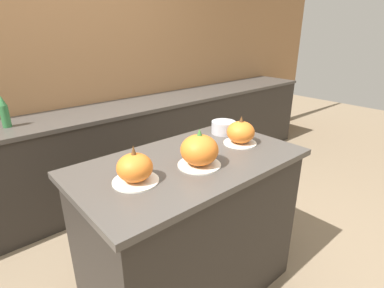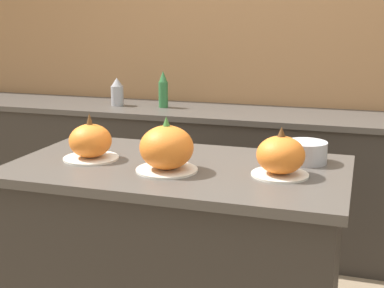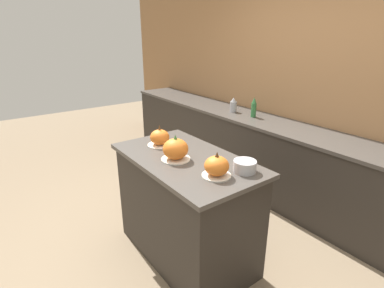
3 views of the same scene
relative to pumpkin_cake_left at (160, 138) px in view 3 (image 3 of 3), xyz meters
name	(u,v)px [view 3 (image 3 of 3)]	position (x,y,z in m)	size (l,w,h in m)	color
ground_plane	(186,253)	(0.36, 0.02, -1.01)	(12.00, 12.00, 0.00)	#847056
wall_back	(318,93)	(0.36, 1.80, 0.24)	(8.00, 0.06, 2.50)	#9E7047
kitchen_island	(186,208)	(0.36, 0.02, -0.53)	(1.29, 0.72, 0.94)	#2D2823
back_counter	(291,167)	(0.36, 1.47, -0.55)	(6.00, 0.60, 0.90)	#2D2823
pumpkin_cake_left	(160,138)	(0.00, 0.00, 0.00)	(0.22, 0.22, 0.19)	silver
pumpkin_cake_center	(176,149)	(0.35, -0.06, 0.01)	(0.23, 0.23, 0.20)	silver
pumpkin_cake_right	(217,166)	(0.75, 0.00, 0.00)	(0.21, 0.21, 0.18)	silver
bottle_tall	(254,108)	(-0.25, 1.47, 0.01)	(0.06, 0.06, 0.24)	#2D6B38
bottle_short	(233,105)	(-0.58, 1.45, -0.01)	(0.09, 0.09, 0.19)	#99999E
mixing_bowl	(245,166)	(0.82, 0.21, -0.03)	(0.16, 0.16, 0.08)	#ADADB2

